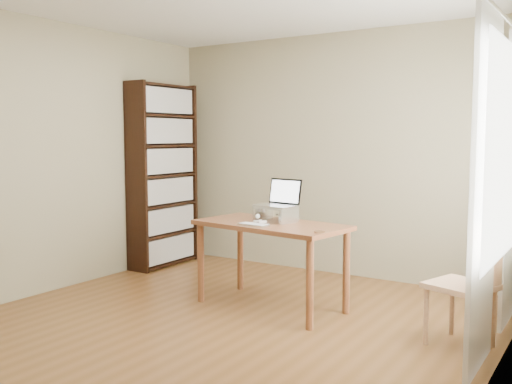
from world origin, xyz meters
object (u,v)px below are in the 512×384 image
desk (271,235)px  chair (472,279)px  cat (276,214)px  laptop (279,199)px  keyboard (253,225)px  bookshelf (163,175)px

desk → chair: chair is taller
cat → chair: (1.71, -0.18, -0.31)m
desk → laptop: (-0.00, 0.14, 0.30)m
laptop → keyboard: laptop is taller
bookshelf → cat: bookshelf is taller
bookshelf → laptop: (1.91, -0.62, -0.11)m
laptop → cat: laptop is taller
chair → desk: bearing=-163.9°
laptop → chair: (1.69, -0.21, -0.44)m
chair → cat: bearing=-167.5°
cat → keyboard: bearing=-76.9°
bookshelf → laptop: 2.01m
desk → cat: bearing=106.0°
chair → keyboard: bearing=-156.5°
keyboard → cat: size_ratio=0.57×
bookshelf → laptop: size_ratio=5.74×
cat → bookshelf: bearing=178.2°
desk → chair: 1.70m
laptop → chair: bearing=0.4°
laptop → keyboard: 0.41m
desk → keyboard: keyboard is taller
desk → chair: (1.69, -0.07, -0.15)m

